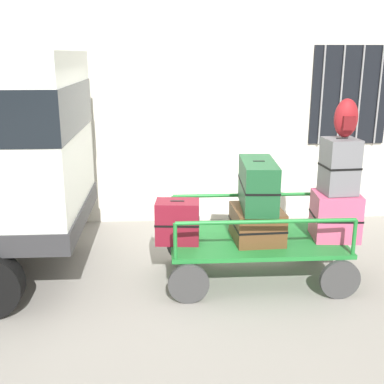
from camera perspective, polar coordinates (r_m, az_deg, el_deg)
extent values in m
plane|color=gray|center=(5.80, 1.19, -10.91)|extent=(40.00, 40.00, 0.00)
cube|color=silver|center=(7.61, -0.23, 15.13)|extent=(12.00, 0.30, 5.00)
cube|color=black|center=(7.99, 18.14, 10.81)|extent=(1.20, 0.04, 1.50)
cylinder|color=gray|center=(7.80, 15.11, 10.94)|extent=(0.03, 0.03, 1.50)
cylinder|color=gray|center=(7.90, 17.21, 10.83)|extent=(0.03, 0.03, 1.50)
cylinder|color=gray|center=(8.01, 19.26, 10.72)|extent=(0.03, 0.03, 1.50)
cylinder|color=gray|center=(8.13, 21.24, 10.60)|extent=(0.03, 0.03, 1.50)
cube|color=#1E722D|center=(5.82, 7.61, -5.79)|extent=(2.04, 1.08, 0.05)
cylinder|color=#383838|center=(5.65, 17.10, -9.88)|extent=(0.45, 0.06, 0.45)
cylinder|color=#383838|center=(6.62, 13.78, -5.69)|extent=(0.45, 0.06, 0.45)
cylinder|color=#383838|center=(5.32, -0.39, -10.81)|extent=(0.45, 0.06, 0.45)
cylinder|color=#383838|center=(6.34, -0.94, -6.20)|extent=(0.45, 0.06, 0.45)
cylinder|color=#1E722D|center=(5.57, 18.65, -5.09)|extent=(0.04, 0.04, 0.40)
cylinder|color=#1E722D|center=(6.45, 15.40, -1.90)|extent=(0.04, 0.04, 0.40)
cylinder|color=#1E722D|center=(5.17, -2.00, -5.84)|extent=(0.04, 0.04, 0.40)
cylinder|color=#1E722D|center=(6.11, -2.25, -2.32)|extent=(0.04, 0.04, 0.40)
cylinder|color=#1E722D|center=(5.21, 8.81, -3.49)|extent=(1.96, 0.04, 0.04)
cylinder|color=#1E722D|center=(6.15, 6.88, -0.35)|extent=(1.96, 0.04, 0.04)
cube|color=maroon|center=(5.61, -1.73, -3.53)|extent=(0.53, 0.37, 0.50)
cube|color=black|center=(5.61, -1.73, -3.53)|extent=(0.54, 0.38, 0.02)
cube|color=black|center=(5.53, -1.75, -1.15)|extent=(0.16, 0.04, 0.02)
cube|color=brown|center=(5.75, 7.68, -3.76)|extent=(0.58, 0.67, 0.39)
cube|color=black|center=(5.75, 7.68, -3.76)|extent=(0.60, 0.68, 0.02)
cube|color=black|center=(5.69, 7.76, -1.97)|extent=(0.16, 0.04, 0.02)
cube|color=#194C28|center=(5.63, 7.81, 0.89)|extent=(0.43, 0.88, 0.55)
cube|color=black|center=(5.63, 7.81, 0.89)|extent=(0.44, 0.89, 0.02)
cube|color=black|center=(5.57, 7.92, 3.57)|extent=(0.13, 0.04, 0.02)
cube|color=#CC4C72|center=(5.97, 16.59, -2.70)|extent=(0.56, 0.52, 0.55)
cube|color=black|center=(5.97, 16.59, -2.70)|extent=(0.57, 0.53, 0.02)
cube|color=black|center=(5.89, 16.80, -0.20)|extent=(0.16, 0.04, 0.02)
cube|color=slate|center=(5.81, 17.06, 2.95)|extent=(0.40, 0.39, 0.64)
cube|color=black|center=(5.81, 17.06, 2.95)|extent=(0.41, 0.40, 0.02)
cube|color=black|center=(5.75, 17.32, 6.00)|extent=(0.13, 0.04, 0.02)
ellipsoid|color=maroon|center=(5.77, 17.77, 8.33)|extent=(0.27, 0.19, 0.44)
cube|color=maroon|center=(5.69, 18.06, 7.76)|extent=(0.14, 0.06, 0.15)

